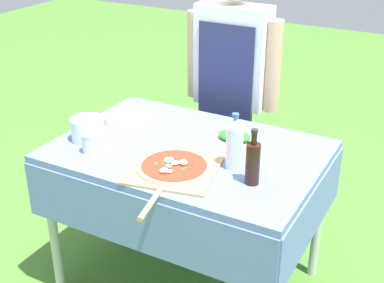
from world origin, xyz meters
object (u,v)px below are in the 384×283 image
(pizza_on_peel, at_px, (173,169))
(plate_stack, at_px, (128,118))
(oil_bottle, at_px, (253,162))
(water_bottle, at_px, (235,143))
(herb_container, at_px, (234,137))
(mixing_tub, at_px, (88,129))
(person_cook, at_px, (232,81))
(sauce_jar, at_px, (90,144))
(prep_table, at_px, (188,165))

(pizza_on_peel, height_order, plate_stack, pizza_on_peel)
(oil_bottle, bearing_deg, pizza_on_peel, -168.02)
(water_bottle, bearing_deg, herb_container, 114.09)
(mixing_tub, height_order, plate_stack, mixing_tub)
(oil_bottle, relative_size, plate_stack, 0.98)
(person_cook, bearing_deg, mixing_tub, 66.21)
(plate_stack, height_order, sauce_jar, sauce_jar)
(prep_table, distance_m, sauce_jar, 0.48)
(person_cook, height_order, pizza_on_peel, person_cook)
(oil_bottle, bearing_deg, sauce_jar, -172.86)
(person_cook, distance_m, water_bottle, 0.87)
(water_bottle, relative_size, plate_stack, 1.03)
(pizza_on_peel, relative_size, herb_container, 3.19)
(plate_stack, bearing_deg, oil_bottle, -19.53)
(person_cook, xyz_separation_m, pizza_on_peel, (0.15, -0.94, -0.09))
(oil_bottle, bearing_deg, plate_stack, 160.47)
(person_cook, distance_m, pizza_on_peel, 0.96)
(person_cook, xyz_separation_m, sauce_jar, (-0.29, -0.97, -0.07))
(pizza_on_peel, distance_m, sauce_jar, 0.44)
(plate_stack, bearing_deg, water_bottle, -16.47)
(water_bottle, bearing_deg, mixing_tub, -173.87)
(pizza_on_peel, bearing_deg, sauce_jar, 171.46)
(pizza_on_peel, height_order, herb_container, pizza_on_peel)
(herb_container, distance_m, sauce_jar, 0.70)
(herb_container, distance_m, mixing_tub, 0.73)
(person_cook, xyz_separation_m, mixing_tub, (-0.38, -0.86, -0.05))
(pizza_on_peel, relative_size, oil_bottle, 2.51)
(oil_bottle, height_order, herb_container, oil_bottle)
(oil_bottle, distance_m, mixing_tub, 0.88)
(herb_container, relative_size, mixing_tub, 1.21)
(pizza_on_peel, bearing_deg, mixing_tub, 159.83)
(water_bottle, relative_size, sauce_jar, 2.79)
(pizza_on_peel, height_order, sauce_jar, sauce_jar)
(herb_container, xyz_separation_m, mixing_tub, (-0.64, -0.34, 0.04))
(water_bottle, height_order, sauce_jar, water_bottle)
(prep_table, height_order, person_cook, person_cook)
(sauce_jar, bearing_deg, mixing_tub, 132.70)
(herb_container, height_order, plate_stack, herb_container)
(oil_bottle, relative_size, sauce_jar, 2.66)
(person_cook, xyz_separation_m, herb_container, (0.26, -0.52, -0.09))
(water_bottle, bearing_deg, oil_bottle, -34.92)
(herb_container, bearing_deg, oil_bottle, -55.22)
(herb_container, bearing_deg, person_cook, 116.18)
(prep_table, xyz_separation_m, pizza_on_peel, (0.06, -0.24, 0.11))
(prep_table, height_order, oil_bottle, oil_bottle)
(pizza_on_peel, height_order, mixing_tub, mixing_tub)
(mixing_tub, relative_size, plate_stack, 0.64)
(mixing_tub, distance_m, plate_stack, 0.30)
(oil_bottle, distance_m, sauce_jar, 0.79)
(water_bottle, distance_m, herb_container, 0.30)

